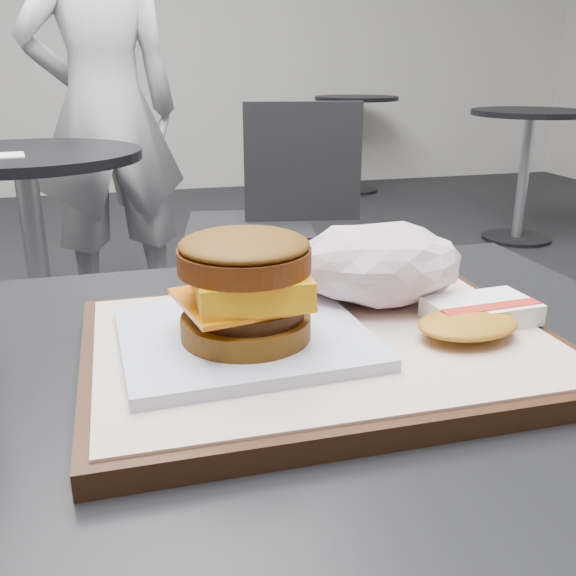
# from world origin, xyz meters

# --- Properties ---
(customer_table) EXTENTS (0.80, 0.60, 0.77)m
(customer_table) POSITION_xyz_m (0.00, 0.00, 0.58)
(customer_table) COLOR #A5A5AA
(customer_table) RESTS_ON ground
(serving_tray) EXTENTS (0.38, 0.28, 0.02)m
(serving_tray) POSITION_xyz_m (0.07, 0.02, 0.78)
(serving_tray) COLOR black
(serving_tray) RESTS_ON customer_table
(breakfast_sandwich) EXTENTS (0.20, 0.18, 0.09)m
(breakfast_sandwich) POSITION_xyz_m (0.00, 0.01, 0.83)
(breakfast_sandwich) COLOR white
(breakfast_sandwich) RESTS_ON serving_tray
(hash_brown) EXTENTS (0.12, 0.10, 0.02)m
(hash_brown) POSITION_xyz_m (0.19, 0.00, 0.80)
(hash_brown) COLOR white
(hash_brown) RESTS_ON serving_tray
(crumpled_wrapper) EXTENTS (0.16, 0.12, 0.07)m
(crumpled_wrapper) POSITION_xyz_m (0.14, 0.09, 0.83)
(crumpled_wrapper) COLOR silver
(crumpled_wrapper) RESTS_ON serving_tray
(neighbor_table) EXTENTS (0.70, 0.70, 0.75)m
(neighbor_table) POSITION_xyz_m (-0.35, 1.65, 0.55)
(neighbor_table) COLOR black
(neighbor_table) RESTS_ON ground
(napkin) EXTENTS (0.14, 0.14, 0.00)m
(napkin) POSITION_xyz_m (-0.39, 1.54, 0.75)
(napkin) COLOR white
(napkin) RESTS_ON neighbor_table
(neighbor_chair) EXTENTS (0.63, 0.49, 0.88)m
(neighbor_chair) POSITION_xyz_m (0.41, 1.67, 0.51)
(neighbor_chair) COLOR #9F9EA3
(neighbor_chair) RESTS_ON ground
(patron) EXTENTS (0.67, 0.50, 1.65)m
(patron) POSITION_xyz_m (-0.11, 2.23, 0.83)
(patron) COLOR silver
(patron) RESTS_ON ground
(bg_table_near) EXTENTS (0.66, 0.66, 0.75)m
(bg_table_near) POSITION_xyz_m (2.20, 2.80, 0.56)
(bg_table_near) COLOR black
(bg_table_near) RESTS_ON ground
(bg_table_far) EXTENTS (0.66, 0.66, 0.75)m
(bg_table_far) POSITION_xyz_m (1.80, 4.50, 0.56)
(bg_table_far) COLOR black
(bg_table_far) RESTS_ON ground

